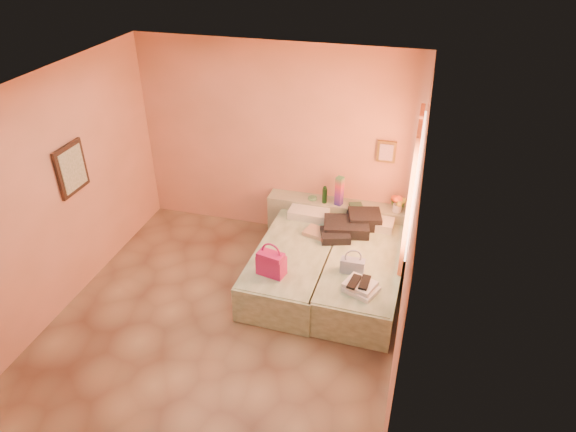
# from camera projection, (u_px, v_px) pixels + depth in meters

# --- Properties ---
(ground) EXTENTS (4.50, 4.50, 0.00)m
(ground) POSITION_uv_depth(u_px,v_px,m) (224.00, 323.00, 6.11)
(ground) COLOR #9E865F
(ground) RESTS_ON ground
(room_walls) EXTENTS (4.02, 4.51, 2.81)m
(room_walls) POSITION_uv_depth(u_px,v_px,m) (250.00, 170.00, 5.60)
(room_walls) COLOR #E9987C
(room_walls) RESTS_ON ground
(headboard_ledge) EXTENTS (2.05, 0.30, 0.65)m
(headboard_ledge) POSITION_uv_depth(u_px,v_px,m) (338.00, 222.00, 7.45)
(headboard_ledge) COLOR gray
(headboard_ledge) RESTS_ON ground
(bed_left) EXTENTS (0.96, 2.03, 0.50)m
(bed_left) POSITION_uv_depth(u_px,v_px,m) (295.00, 263.00, 6.71)
(bed_left) COLOR beige
(bed_left) RESTS_ON ground
(bed_right) EXTENTS (0.96, 2.03, 0.50)m
(bed_right) POSITION_uv_depth(u_px,v_px,m) (363.00, 275.00, 6.51)
(bed_right) COLOR beige
(bed_right) RESTS_ON ground
(water_bottle) EXTENTS (0.08, 0.08, 0.24)m
(water_bottle) POSITION_uv_depth(u_px,v_px,m) (325.00, 195.00, 7.22)
(water_bottle) COLOR #143819
(water_bottle) RESTS_ON headboard_ledge
(rainbow_box) EXTENTS (0.12, 0.12, 0.43)m
(rainbow_box) POSITION_uv_depth(u_px,v_px,m) (339.00, 191.00, 7.12)
(rainbow_box) COLOR #B4165C
(rainbow_box) RESTS_ON headboard_ledge
(small_dish) EXTENTS (0.13, 0.13, 0.03)m
(small_dish) POSITION_uv_depth(u_px,v_px,m) (312.00, 198.00, 7.35)
(small_dish) COLOR #4F9161
(small_dish) RESTS_ON headboard_ledge
(green_book) EXTENTS (0.21, 0.18, 0.03)m
(green_book) POSITION_uv_depth(u_px,v_px,m) (356.00, 205.00, 7.19)
(green_book) COLOR #294E37
(green_book) RESTS_ON headboard_ledge
(flower_vase) EXTENTS (0.28, 0.28, 0.29)m
(flower_vase) POSITION_uv_depth(u_px,v_px,m) (398.00, 202.00, 6.99)
(flower_vase) COLOR white
(flower_vase) RESTS_ON headboard_ledge
(magenta_handbag) EXTENTS (0.36, 0.25, 0.31)m
(magenta_handbag) POSITION_uv_depth(u_px,v_px,m) (271.00, 263.00, 6.04)
(magenta_handbag) COLOR #B4165C
(magenta_handbag) RESTS_ON bed_left
(khaki_garment) EXTENTS (0.37, 0.33, 0.05)m
(khaki_garment) POSITION_uv_depth(u_px,v_px,m) (317.00, 232.00, 6.84)
(khaki_garment) COLOR tan
(khaki_garment) RESTS_ON bed_left
(clothes_pile) EXTENTS (0.75, 0.75, 0.19)m
(clothes_pile) POSITION_uv_depth(u_px,v_px,m) (350.00, 226.00, 6.85)
(clothes_pile) COLOR black
(clothes_pile) RESTS_ON bed_right
(blue_handbag) EXTENTS (0.29, 0.12, 0.18)m
(blue_handbag) POSITION_uv_depth(u_px,v_px,m) (352.00, 266.00, 6.10)
(blue_handbag) COLOR #3B578E
(blue_handbag) RESTS_ON bed_right
(towel_stack) EXTENTS (0.44, 0.41, 0.10)m
(towel_stack) POSITION_uv_depth(u_px,v_px,m) (361.00, 287.00, 5.82)
(towel_stack) COLOR silver
(towel_stack) RESTS_ON bed_right
(sandal_pair) EXTENTS (0.24, 0.29, 0.03)m
(sandal_pair) POSITION_uv_depth(u_px,v_px,m) (359.00, 283.00, 5.80)
(sandal_pair) COLOR black
(sandal_pair) RESTS_ON towel_stack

